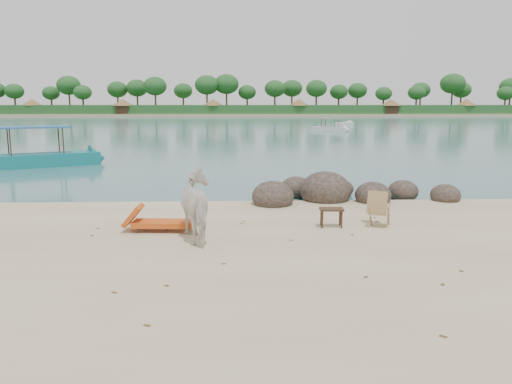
% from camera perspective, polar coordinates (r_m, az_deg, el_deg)
% --- Properties ---
extents(water, '(400.00, 400.00, 0.00)m').
position_cam_1_polar(water, '(99.15, -1.90, 8.15)').
color(water, '#36696C').
rests_on(water, ground).
extents(far_shore, '(420.00, 90.00, 1.40)m').
position_cam_1_polar(far_shore, '(179.13, -2.04, 8.91)').
color(far_shore, tan).
rests_on(far_shore, ground).
extents(far_scenery, '(420.00, 18.00, 9.50)m').
position_cam_1_polar(far_scenery, '(145.81, -1.99, 9.93)').
color(far_scenery, '#1E4C1E').
rests_on(far_scenery, ground).
extents(boulders, '(6.48, 3.00, 1.19)m').
position_cam_1_polar(boulders, '(15.80, 8.92, -0.13)').
color(boulders, '#2D261E').
rests_on(boulders, ground).
extents(cow, '(1.34, 1.96, 1.51)m').
position_cam_1_polar(cow, '(10.96, -6.34, -1.64)').
color(cow, white).
rests_on(cow, ground).
extents(side_table, '(0.59, 0.40, 0.46)m').
position_cam_1_polar(side_table, '(12.19, 8.60, -3.06)').
color(side_table, '#302113').
rests_on(side_table, ground).
extents(lounge_chair, '(1.79, 0.71, 0.53)m').
position_cam_1_polar(lounge_chair, '(11.88, -10.56, -3.29)').
color(lounge_chair, '#D35518').
rests_on(lounge_chair, ground).
extents(deck_chair, '(0.73, 0.75, 0.83)m').
position_cam_1_polar(deck_chair, '(12.45, 13.95, -2.11)').
color(deck_chair, '#A17950').
rests_on(deck_chair, ground).
extents(boat_near, '(6.48, 4.43, 3.20)m').
position_cam_1_polar(boat_near, '(26.80, -23.94, 6.16)').
color(boat_near, '#127177').
rests_on(boat_near, water).
extents(boat_mid, '(4.55, 4.07, 2.45)m').
position_cam_1_polar(boat_mid, '(59.82, 8.48, 8.11)').
color(boat_mid, silver).
rests_on(boat_mid, water).
extents(boat_far, '(3.99, 4.87, 0.60)m').
position_cam_1_polar(boat_far, '(76.78, 10.07, 7.74)').
color(boat_far, silver).
rests_on(boat_far, water).
extents(dead_leaves, '(7.60, 7.12, 0.00)m').
position_cam_1_polar(dead_leaves, '(9.95, 0.12, -7.25)').
color(dead_leaves, brown).
rests_on(dead_leaves, ground).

